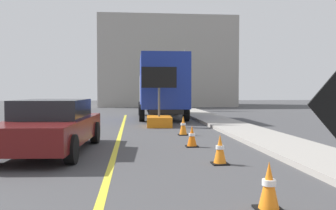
# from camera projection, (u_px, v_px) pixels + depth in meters

# --- Properties ---
(lane_center_stripe) EXTENTS (0.14, 36.00, 0.01)m
(lane_center_stripe) POSITION_uv_depth(u_px,v_px,m) (104.00, 189.00, 5.93)
(lane_center_stripe) COLOR yellow
(lane_center_stripe) RESTS_ON ground
(arrow_board_trailer) EXTENTS (1.60, 1.84, 2.70)m
(arrow_board_trailer) POSITION_uv_depth(u_px,v_px,m) (159.00, 116.00, 16.38)
(arrow_board_trailer) COLOR orange
(arrow_board_trailer) RESTS_ON ground
(box_truck) EXTENTS (2.68, 7.62, 3.54)m
(box_truck) POSITION_uv_depth(u_px,v_px,m) (161.00, 86.00, 20.94)
(box_truck) COLOR black
(box_truck) RESTS_ON ground
(pickup_car) EXTENTS (2.27, 4.90, 1.38)m
(pickup_car) POSITION_uv_depth(u_px,v_px,m) (51.00, 126.00, 9.52)
(pickup_car) COLOR #591414
(pickup_car) RESTS_ON ground
(highway_guide_sign) EXTENTS (2.79, 0.26, 5.00)m
(highway_guide_sign) POSITION_uv_depth(u_px,v_px,m) (176.00, 69.00, 29.73)
(highway_guide_sign) COLOR gray
(highway_guide_sign) RESTS_ON ground
(far_building_block) EXTENTS (13.82, 9.21, 9.07)m
(far_building_block) POSITION_uv_depth(u_px,v_px,m) (165.00, 64.00, 39.47)
(far_building_block) COLOR gray
(far_building_block) RESTS_ON ground
(traffic_cone_near_sign) EXTENTS (0.36, 0.36, 0.67)m
(traffic_cone_near_sign) POSITION_uv_depth(u_px,v_px,m) (269.00, 186.00, 4.87)
(traffic_cone_near_sign) COLOR black
(traffic_cone_near_sign) RESTS_ON ground
(traffic_cone_mid_lane) EXTENTS (0.36, 0.36, 0.66)m
(traffic_cone_mid_lane) POSITION_uv_depth(u_px,v_px,m) (220.00, 150.00, 7.93)
(traffic_cone_mid_lane) COLOR black
(traffic_cone_mid_lane) RESTS_ON ground
(traffic_cone_far_lane) EXTENTS (0.36, 0.36, 0.62)m
(traffic_cone_far_lane) POSITION_uv_depth(u_px,v_px,m) (192.00, 136.00, 10.39)
(traffic_cone_far_lane) COLOR black
(traffic_cone_far_lane) RESTS_ON ground
(traffic_cone_curbside) EXTENTS (0.36, 0.36, 0.71)m
(traffic_cone_curbside) POSITION_uv_depth(u_px,v_px,m) (183.00, 126.00, 13.12)
(traffic_cone_curbside) COLOR black
(traffic_cone_curbside) RESTS_ON ground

